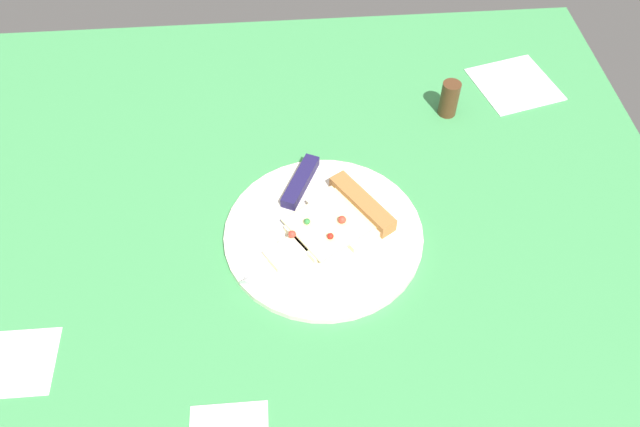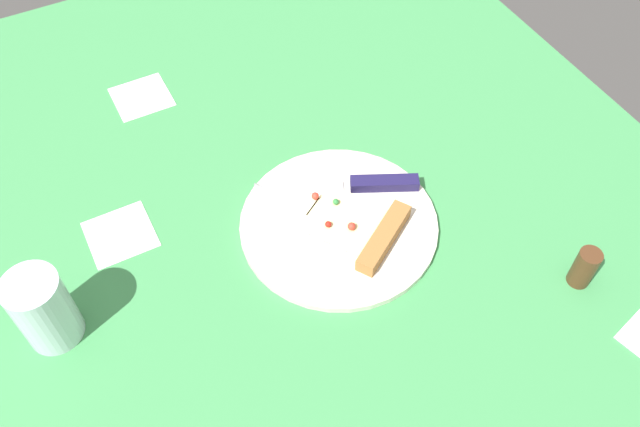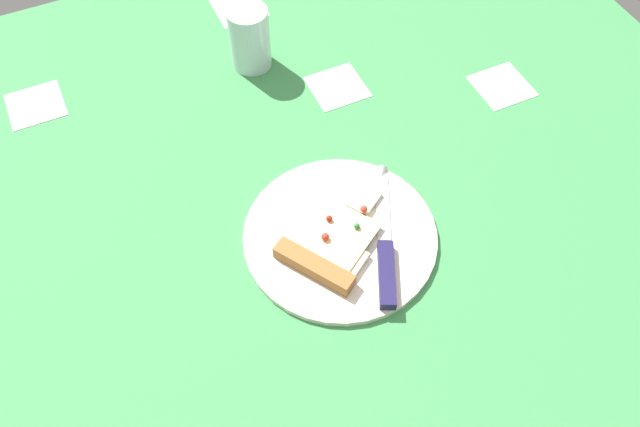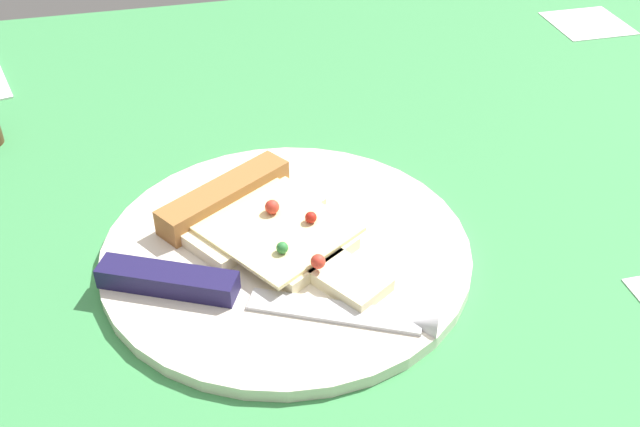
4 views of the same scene
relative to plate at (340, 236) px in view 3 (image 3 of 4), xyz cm
name	(u,v)px [view 3 (image 3 of 4)]	position (x,y,z in cm)	size (l,w,h in cm)	color
ground_plane	(366,178)	(9.18, 9.34, -2.01)	(124.59, 124.59, 3.00)	#3D8C4C
plate	(340,236)	(0.00, 0.00, 0.00)	(28.06, 28.06, 1.02)	silver
pizza_slice	(331,245)	(-2.19, -1.41, 1.30)	(18.85, 15.99, 2.42)	beige
knife	(385,247)	(4.64, -4.92, 1.12)	(12.27, 22.55, 2.45)	silver
drinking_glass	(250,38)	(1.98, 39.72, 5.09)	(6.97, 6.97, 11.20)	silver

